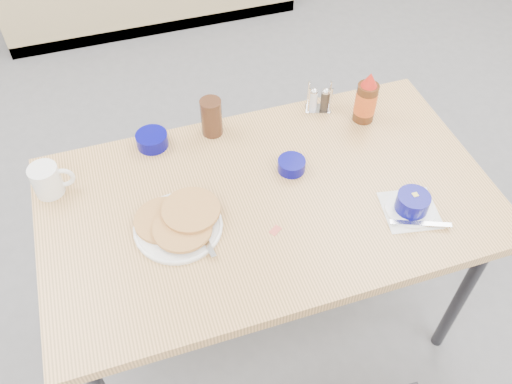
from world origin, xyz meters
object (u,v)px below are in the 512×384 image
object	(u,v)px
dining_table	(268,210)
pancake_plate	(179,223)
grits_setting	(412,205)
coffee_mug	(48,180)
condiment_caddy	(319,101)
butter_bowl	(292,165)
syrup_bottle	(366,100)
creamer_bowl	(152,140)
amber_tumbler	(211,117)

from	to	relation	value
dining_table	pancake_plate	bearing A→B (deg)	-174.20
grits_setting	pancake_plate	bearing A→B (deg)	167.10
coffee_mug	condiment_caddy	size ratio (longest dim) A/B	1.22
dining_table	butter_bowl	distance (m)	0.16
butter_bowl	syrup_bottle	xyz separation A→B (m)	(0.33, 0.15, 0.06)
dining_table	creamer_bowl	bearing A→B (deg)	131.09
dining_table	condiment_caddy	size ratio (longest dim) A/B	12.93
condiment_caddy	syrup_bottle	world-z (taller)	syrup_bottle
butter_bowl	condiment_caddy	bearing A→B (deg)	51.86
grits_setting	syrup_bottle	world-z (taller)	syrup_bottle
creamer_bowl	butter_bowl	size ratio (longest dim) A/B	1.19
grits_setting	syrup_bottle	bearing A→B (deg)	84.02
creamer_bowl	syrup_bottle	bearing A→B (deg)	-7.49
creamer_bowl	dining_table	bearing A→B (deg)	-48.91
pancake_plate	grits_setting	bearing A→B (deg)	-12.90
coffee_mug	grits_setting	size ratio (longest dim) A/B	0.66
syrup_bottle	creamer_bowl	bearing A→B (deg)	172.51
grits_setting	butter_bowl	size ratio (longest dim) A/B	2.22
butter_bowl	amber_tumbler	bearing A→B (deg)	128.09
amber_tumbler	creamer_bowl	bearing A→B (deg)	180.00
pancake_plate	coffee_mug	xyz separation A→B (m)	(-0.35, 0.26, 0.03)
creamer_bowl	condiment_caddy	bearing A→B (deg)	0.00
dining_table	creamer_bowl	size ratio (longest dim) A/B	13.17
pancake_plate	grits_setting	xyz separation A→B (m)	(0.68, -0.16, 0.01)
condiment_caddy	grits_setting	bearing A→B (deg)	-62.12
coffee_mug	syrup_bottle	world-z (taller)	syrup_bottle
pancake_plate	grits_setting	world-z (taller)	grits_setting
coffee_mug	syrup_bottle	size ratio (longest dim) A/B	0.67
butter_bowl	creamer_bowl	bearing A→B (deg)	148.24
pancake_plate	syrup_bottle	xyz separation A→B (m)	(0.73, 0.27, 0.07)
butter_bowl	coffee_mug	bearing A→B (deg)	169.07
butter_bowl	condiment_caddy	world-z (taller)	condiment_caddy
amber_tumbler	condiment_caddy	xyz separation A→B (m)	(0.39, 0.00, -0.03)
grits_setting	butter_bowl	bearing A→B (deg)	135.88
creamer_bowl	amber_tumbler	xyz separation A→B (m)	(0.21, 0.00, 0.04)
pancake_plate	condiment_caddy	size ratio (longest dim) A/B	2.52
pancake_plate	butter_bowl	bearing A→B (deg)	16.57
coffee_mug	creamer_bowl	world-z (taller)	coffee_mug
coffee_mug	creamer_bowl	xyz separation A→B (m)	(0.34, 0.11, -0.03)
condiment_caddy	syrup_bottle	distance (m)	0.17
creamer_bowl	syrup_bottle	world-z (taller)	syrup_bottle
coffee_mug	creamer_bowl	bearing A→B (deg)	17.55
coffee_mug	butter_bowl	size ratio (longest dim) A/B	1.47
dining_table	condiment_caddy	xyz separation A→B (m)	(0.31, 0.34, 0.10)
creamer_bowl	pancake_plate	bearing A→B (deg)	-88.75
dining_table	pancake_plate	distance (m)	0.30
syrup_bottle	grits_setting	bearing A→B (deg)	-95.98
pancake_plate	butter_bowl	world-z (taller)	pancake_plate
creamer_bowl	amber_tumbler	bearing A→B (deg)	0.00
amber_tumbler	syrup_bottle	world-z (taller)	syrup_bottle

